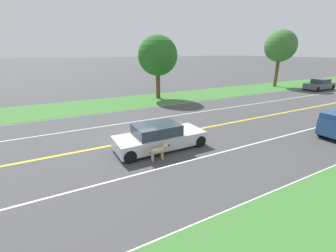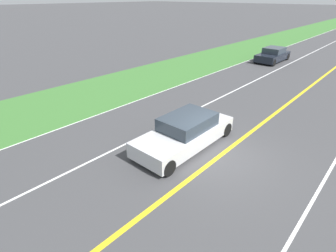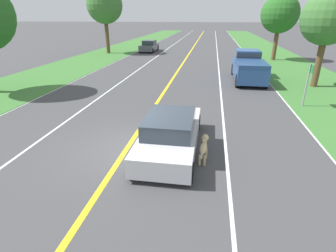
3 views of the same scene
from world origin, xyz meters
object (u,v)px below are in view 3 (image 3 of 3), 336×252
Objects in this scene: roadside_tree_left_far at (105,5)px; street_sign at (308,80)px; roadside_tree_right_near at (328,19)px; pickup_truck at (248,66)px; oncoming_car at (149,46)px; roadside_tree_right_far at (280,14)px; dog at (204,146)px; ego_car at (171,133)px.

roadside_tree_left_far is 3.45× the size of street_sign.
roadside_tree_right_near is at bearing -35.22° from roadside_tree_left_far.
pickup_truck is 18.81m from oncoming_car.
roadside_tree_left_far reaches higher than roadside_tree_right_far.
oncoming_car is (-8.17, 27.56, 0.16)m from dog.
pickup_truck is 11.41m from roadside_tree_right_far.
dog is at bearing -26.33° from ego_car.
roadside_tree_right_far is 19.60m from roadside_tree_left_far.
street_sign is at bearing 121.82° from oncoming_car.
oncoming_car is 0.57× the size of roadside_tree_left_far.
roadside_tree_right_near is 0.77× the size of roadside_tree_left_far.
ego_car is at bearing -136.41° from street_sign.
ego_car is 8.50m from street_sign.
roadside_tree_right_far reaches higher than oncoming_car.
ego_car is 0.61× the size of roadside_tree_left_far.
oncoming_car is 24.89m from street_sign.
oncoming_car is 0.74× the size of roadside_tree_right_near.
dog is at bearing -106.38° from roadside_tree_right_far.
roadside_tree_right_near is 11.51m from roadside_tree_right_far.
pickup_truck is 1.24× the size of oncoming_car.
roadside_tree_right_far is (6.59, 22.42, 4.03)m from dog.
street_sign is (17.78, -18.45, -4.10)m from roadside_tree_left_far.
roadside_tree_right_near is at bearing 51.86° from ego_car.
roadside_tree_right_far is at bearing 160.79° from oncoming_car.
pickup_truck is at bearing -38.98° from roadside_tree_left_far.
roadside_tree_right_far is at bearing 70.41° from ego_car.
pickup_truck is at bearing 71.37° from ego_car.
roadside_tree_left_far reaches higher than oncoming_car.
dog is 0.21× the size of roadside_tree_right_near.
roadside_tree_right_near is 2.64× the size of street_sign.
pickup_truck is 20.55m from roadside_tree_left_far.
street_sign reaches higher than oncoming_car.
oncoming_car is at bearing 160.79° from roadside_tree_right_far.
roadside_tree_right_far reaches higher than street_sign.
pickup_truck is 5.43m from roadside_tree_right_near.
ego_car is at bearing -64.37° from roadside_tree_left_far.
ego_car is 3.86× the size of dog.
street_sign is at bearing 43.59° from ego_car.
dog is 0.55× the size of street_sign.
pickup_truck is 0.92× the size of roadside_tree_right_near.
ego_car is 13.62m from roadside_tree_right_near.
oncoming_car is at bearing 132.23° from roadside_tree_right_near.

